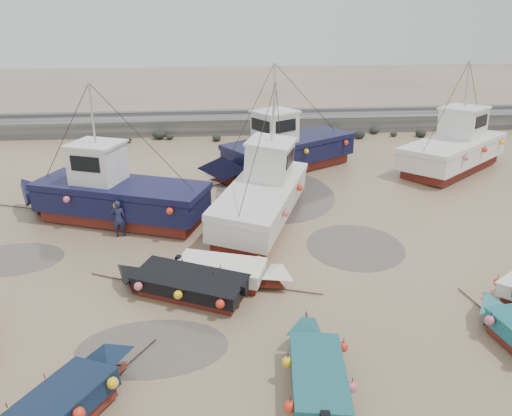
# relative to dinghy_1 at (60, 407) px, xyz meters

# --- Properties ---
(ground) EXTENTS (120.00, 120.00, 0.00)m
(ground) POSITION_rel_dinghy_1_xyz_m (4.96, 5.90, -0.55)
(ground) COLOR tan
(ground) RESTS_ON ground
(seawall) EXTENTS (60.00, 4.92, 1.50)m
(seawall) POSITION_rel_dinghy_1_xyz_m (5.01, 27.89, 0.08)
(seawall) COLOR slate
(seawall) RESTS_ON ground
(puddle_a) EXTENTS (4.55, 4.55, 0.01)m
(puddle_a) POSITION_rel_dinghy_1_xyz_m (1.87, 2.75, -0.55)
(puddle_a) COLOR #554D45
(puddle_a) RESTS_ON ground
(puddle_b) EXTENTS (4.08, 4.08, 0.01)m
(puddle_b) POSITION_rel_dinghy_1_xyz_m (9.63, 8.61, -0.55)
(puddle_b) COLOR #554D45
(puddle_b) RESTS_ON ground
(puddle_c) EXTENTS (4.03, 4.03, 0.01)m
(puddle_c) POSITION_rel_dinghy_1_xyz_m (-4.28, 8.69, -0.55)
(puddle_c) COLOR #554D45
(puddle_c) RESTS_ON ground
(puddle_d) EXTENTS (6.28, 6.28, 0.01)m
(puddle_d) POSITION_rel_dinghy_1_xyz_m (6.97, 14.88, -0.55)
(puddle_d) COLOR #554D45
(puddle_d) RESTS_ON ground
(dinghy_1) EXTENTS (3.80, 5.31, 1.43)m
(dinghy_1) POSITION_rel_dinghy_1_xyz_m (0.00, 0.00, 0.00)
(dinghy_1) COLOR maroon
(dinghy_1) RESTS_ON ground
(dinghy_2) EXTENTS (2.13, 5.25, 1.43)m
(dinghy_2) POSITION_rel_dinghy_1_xyz_m (6.41, 0.86, 0.01)
(dinghy_2) COLOR maroon
(dinghy_2) RESTS_ON ground
(dinghy_4) EXTENTS (5.90, 3.37, 1.43)m
(dinghy_4) POSITION_rel_dinghy_1_xyz_m (2.61, 5.59, -0.01)
(dinghy_4) COLOR maroon
(dinghy_4) RESTS_ON ground
(dinghy_5) EXTENTS (5.27, 2.69, 1.43)m
(dinghy_5) POSITION_rel_dinghy_1_xyz_m (4.33, 6.13, 0.01)
(dinghy_5) COLOR maroon
(dinghy_5) RESTS_ON ground
(cabin_boat_0) EXTENTS (10.81, 5.66, 6.22)m
(cabin_boat_0) POSITION_rel_dinghy_1_xyz_m (-1.01, 12.25, 0.76)
(cabin_boat_0) COLOR maroon
(cabin_boat_0) RESTS_ON ground
(cabin_boat_1) EXTENTS (5.66, 10.80, 6.22)m
(cabin_boat_1) POSITION_rel_dinghy_1_xyz_m (6.08, 11.90, 0.76)
(cabin_boat_1) COLOR maroon
(cabin_boat_1) RESTS_ON ground
(cabin_boat_2) EXTENTS (10.42, 7.18, 6.22)m
(cabin_boat_2) POSITION_rel_dinghy_1_xyz_m (7.80, 18.59, 0.75)
(cabin_boat_2) COLOR maroon
(cabin_boat_2) RESTS_ON ground
(cabin_boat_3) EXTENTS (9.28, 7.76, 6.22)m
(cabin_boat_3) POSITION_rel_dinghy_1_xyz_m (18.40, 18.15, 0.77)
(cabin_boat_3) COLOR maroon
(cabin_boat_3) RESTS_ON ground
(person) EXTENTS (0.61, 0.40, 1.66)m
(person) POSITION_rel_dinghy_1_xyz_m (-0.31, 10.44, -0.55)
(person) COLOR #1C213D
(person) RESTS_ON ground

